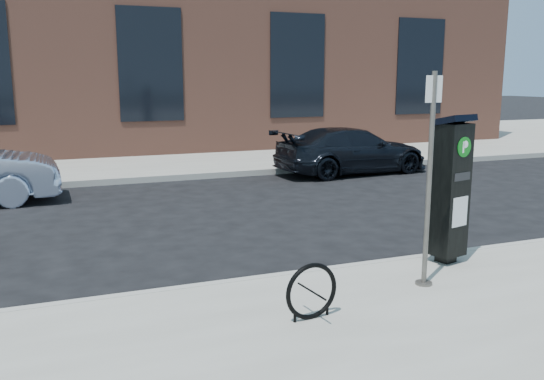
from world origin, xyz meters
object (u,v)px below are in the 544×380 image
sign_pole (429,182)px  car_dark (352,150)px  bike_rack (312,292)px  parking_kiosk (450,188)px

sign_pole → car_dark: (3.63, 8.38, -0.77)m
bike_rack → parking_kiosk: bearing=15.9°
sign_pole → bike_rack: sign_pole is taller
parking_kiosk → car_dark: size_ratio=0.46×
parking_kiosk → sign_pole: sign_pole is taller
sign_pole → bike_rack: (-1.70, -0.42, -0.96)m
bike_rack → sign_pole: bearing=7.1°
parking_kiosk → bike_rack: (-2.51, -1.05, -0.73)m
parking_kiosk → sign_pole: 1.05m
parking_kiosk → bike_rack: bearing=-170.9°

